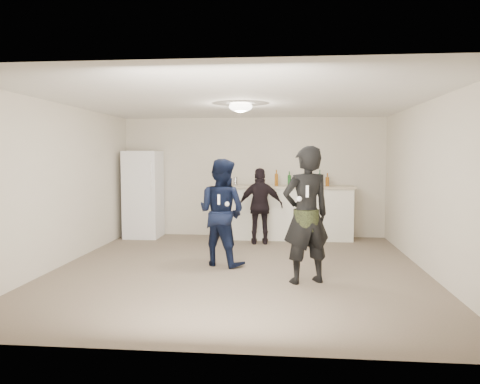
# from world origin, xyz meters

# --- Properties ---
(floor) EXTENTS (6.00, 6.00, 0.00)m
(floor) POSITION_xyz_m (0.00, 0.00, 0.00)
(floor) COLOR #6B5B4C
(floor) RESTS_ON ground
(ceiling) EXTENTS (6.00, 6.00, 0.00)m
(ceiling) POSITION_xyz_m (0.00, 0.00, 2.50)
(ceiling) COLOR silver
(ceiling) RESTS_ON wall_back
(wall_back) EXTENTS (6.00, 0.00, 6.00)m
(wall_back) POSITION_xyz_m (0.00, 3.00, 1.25)
(wall_back) COLOR beige
(wall_back) RESTS_ON floor
(wall_front) EXTENTS (6.00, 0.00, 6.00)m
(wall_front) POSITION_xyz_m (0.00, -3.00, 1.25)
(wall_front) COLOR beige
(wall_front) RESTS_ON floor
(wall_left) EXTENTS (0.00, 6.00, 6.00)m
(wall_left) POSITION_xyz_m (-2.75, 0.00, 1.25)
(wall_left) COLOR beige
(wall_left) RESTS_ON floor
(wall_right) EXTENTS (0.00, 6.00, 6.00)m
(wall_right) POSITION_xyz_m (2.75, 0.00, 1.25)
(wall_right) COLOR beige
(wall_right) RESTS_ON floor
(counter) EXTENTS (2.60, 0.56, 1.05)m
(counter) POSITION_xyz_m (0.73, 2.67, 0.53)
(counter) COLOR white
(counter) RESTS_ON floor
(counter_top) EXTENTS (2.68, 0.64, 0.04)m
(counter_top) POSITION_xyz_m (0.73, 2.67, 1.07)
(counter_top) COLOR beige
(counter_top) RESTS_ON counter
(fridge) EXTENTS (0.70, 0.70, 1.80)m
(fridge) POSITION_xyz_m (-2.26, 2.60, 0.90)
(fridge) COLOR white
(fridge) RESTS_ON floor
(fridge_handle) EXTENTS (0.02, 0.02, 0.60)m
(fridge_handle) POSITION_xyz_m (-1.98, 2.23, 1.30)
(fridge_handle) COLOR silver
(fridge_handle) RESTS_ON fridge
(ceiling_dome) EXTENTS (0.36, 0.36, 0.16)m
(ceiling_dome) POSITION_xyz_m (0.00, 0.30, 2.45)
(ceiling_dome) COLOR white
(ceiling_dome) RESTS_ON ceiling
(shaker) EXTENTS (0.08, 0.08, 0.17)m
(shaker) POSITION_xyz_m (-0.35, 2.81, 1.18)
(shaker) COLOR #AFAEB3
(shaker) RESTS_ON counter_top
(man) EXTENTS (0.99, 0.91, 1.66)m
(man) POSITION_xyz_m (-0.30, 0.28, 0.83)
(man) COLOR #0E193B
(man) RESTS_ON floor
(woman) EXTENTS (0.79, 0.67, 1.83)m
(woman) POSITION_xyz_m (0.97, -0.64, 0.91)
(woman) COLOR black
(woman) RESTS_ON floor
(camo_shorts) EXTENTS (0.34, 0.34, 0.28)m
(camo_shorts) POSITION_xyz_m (0.97, -0.64, 0.85)
(camo_shorts) COLOR #2F3B1A
(camo_shorts) RESTS_ON woman
(spectator) EXTENTS (0.89, 0.43, 1.47)m
(spectator) POSITION_xyz_m (0.21, 2.08, 0.73)
(spectator) COLOR black
(spectator) RESTS_ON floor
(remote_man) EXTENTS (0.04, 0.04, 0.15)m
(remote_man) POSITION_xyz_m (-0.30, 0.00, 1.05)
(remote_man) COLOR white
(remote_man) RESTS_ON man
(nunchuk_man) EXTENTS (0.07, 0.07, 0.07)m
(nunchuk_man) POSITION_xyz_m (-0.18, 0.03, 0.98)
(nunchuk_man) COLOR white
(nunchuk_man) RESTS_ON man
(remote_woman) EXTENTS (0.04, 0.04, 0.15)m
(remote_woman) POSITION_xyz_m (0.97, -0.89, 1.25)
(remote_woman) COLOR white
(remote_woman) RESTS_ON woman
(nunchuk_woman) EXTENTS (0.07, 0.07, 0.07)m
(nunchuk_woman) POSITION_xyz_m (0.87, -0.86, 1.15)
(nunchuk_woman) COLOR white
(nunchuk_woman) RESTS_ON woman
(bottle_cluster) EXTENTS (1.11, 0.25, 0.25)m
(bottle_cluster) POSITION_xyz_m (1.02, 2.69, 1.20)
(bottle_cluster) COLOR #925315
(bottle_cluster) RESTS_ON counter_top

